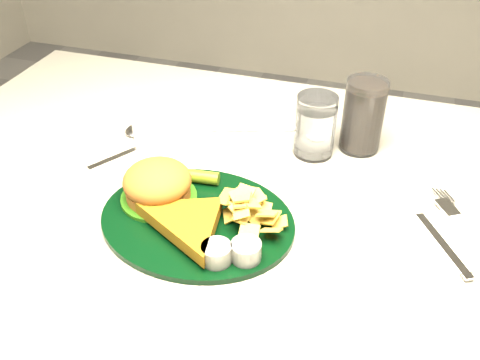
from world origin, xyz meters
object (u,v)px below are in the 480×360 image
object	(u,v)px
table	(243,341)
dinner_plate	(196,205)
water_glass	(315,126)
fork_napkin	(443,240)
cola_glass	(363,116)

from	to	relation	value
table	dinner_plate	world-z (taller)	dinner_plate
dinner_plate	water_glass	xyz separation A→B (m)	(0.12, 0.23, 0.02)
dinner_plate	fork_napkin	bearing A→B (deg)	14.66
cola_glass	fork_napkin	bearing A→B (deg)	-56.00
water_glass	fork_napkin	distance (m)	0.28
water_glass	table	bearing A→B (deg)	-120.26
cola_glass	table	bearing A→B (deg)	-130.64
table	cola_glass	bearing A→B (deg)	49.36
table	dinner_plate	xyz separation A→B (m)	(-0.04, -0.09, 0.41)
table	fork_napkin	distance (m)	0.48
table	cola_glass	distance (m)	0.50
water_glass	fork_napkin	size ratio (longest dim) A/B	0.62
dinner_plate	water_glass	bearing A→B (deg)	66.48
water_glass	cola_glass	world-z (taller)	cola_glass
dinner_plate	water_glass	world-z (taller)	water_glass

